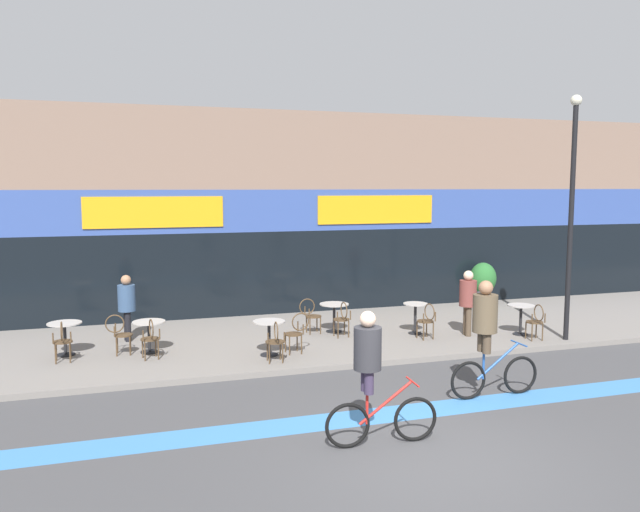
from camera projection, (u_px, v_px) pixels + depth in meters
The scene contains 25 objects.
ground_plane at pixel (434, 462), 8.64m from camera, with size 120.00×120.00×0.00m, color #424244.
sidewalk_slab at pixel (297, 338), 15.51m from camera, with size 40.00×5.50×0.12m, color slate.
storefront_facade at pixel (257, 213), 19.66m from camera, with size 40.00×4.06×5.97m.
bike_lane_stripe at pixel (381, 415), 10.43m from camera, with size 36.00×0.70×0.01m, color #3D7AB7.
bistro_table_0 at pixel (65, 332), 13.64m from camera, with size 0.73×0.73×0.73m.
bistro_table_1 at pixel (149, 330), 13.88m from camera, with size 0.72×0.72×0.71m.
bistro_table_2 at pixel (269, 331), 13.63m from camera, with size 0.71×0.71×0.77m.
bistro_table_3 at pixel (334, 312), 15.84m from camera, with size 0.74×0.74×0.73m.
bistro_table_4 at pixel (415, 312), 15.63m from camera, with size 0.61×0.61×0.78m.
bistro_table_5 at pixel (521, 314), 15.54m from camera, with size 0.66×0.66×0.75m.
cafe_chair_0_near at pixel (62, 339), 13.05m from camera, with size 0.42×0.58×0.90m.
cafe_chair_1_near at pixel (151, 336), 13.29m from camera, with size 0.46×0.60×0.90m.
cafe_chair_1_side at pixel (120, 332), 13.69m from camera, with size 0.58×0.42×0.90m.
cafe_chair_2_near at pixel (275, 339), 13.04m from camera, with size 0.42×0.59×0.90m.
cafe_chair_2_side at pixel (297, 330), 13.83m from camera, with size 0.59×0.43×0.90m.
cafe_chair_3_near at pixel (342, 317), 15.25m from camera, with size 0.42×0.58×0.90m.
cafe_chair_3_side at pixel (311, 313), 15.65m from camera, with size 0.58×0.41×0.90m.
cafe_chair_4_near at pixel (427, 318), 15.05m from camera, with size 0.45×0.60×0.90m.
cafe_chair_5_near at pixel (536, 319), 14.94m from camera, with size 0.43×0.59×0.90m.
planter_pot at pixel (483, 281), 19.57m from camera, with size 0.82×0.82×1.32m.
lamp_post at pixel (572, 202), 14.73m from camera, with size 0.26×0.26×5.81m.
cyclist_0 at pixel (372, 370), 9.08m from camera, with size 1.74×0.50×2.03m.
cyclist_1 at pixel (488, 331), 11.17m from camera, with size 1.80×0.48×2.15m.
pedestrian_near_end at pixel (127, 302), 14.88m from camera, with size 0.47×0.47×1.60m.
pedestrian_far_end at pixel (468, 297), 15.41m from camera, with size 0.48×0.48×1.63m.
Camera 1 is at (-3.99, -7.42, 3.81)m, focal length 35.00 mm.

